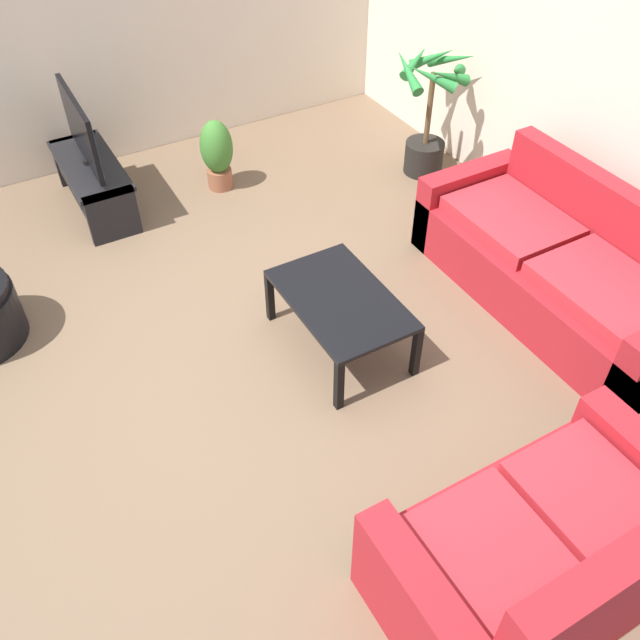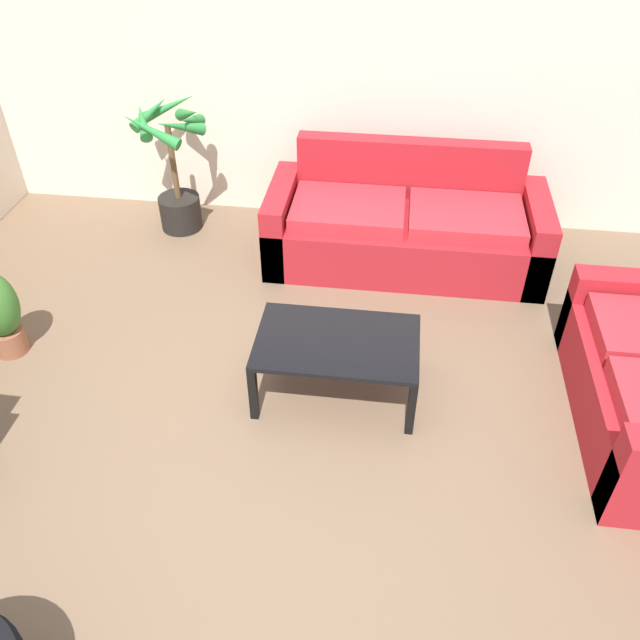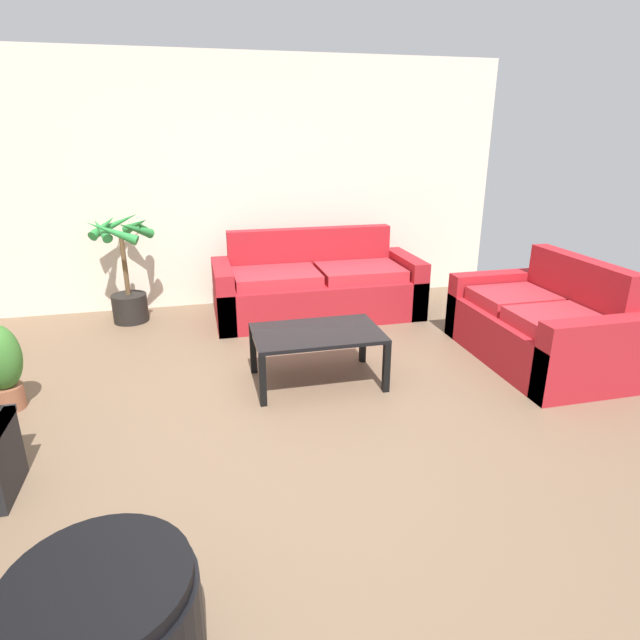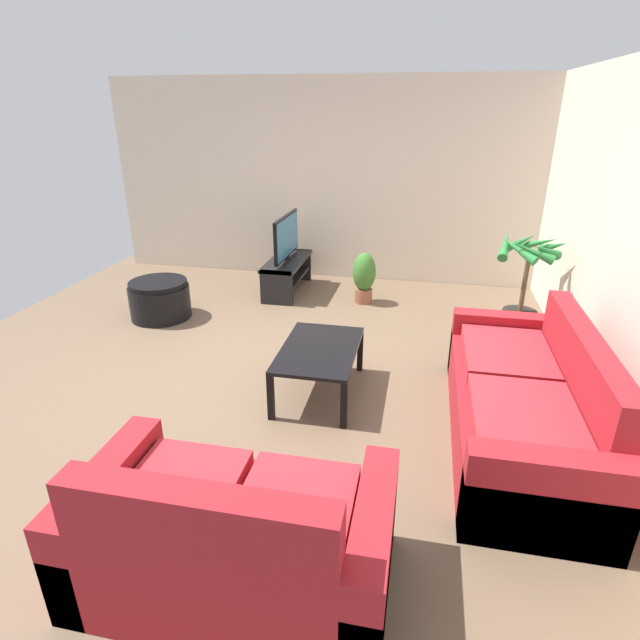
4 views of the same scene
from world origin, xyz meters
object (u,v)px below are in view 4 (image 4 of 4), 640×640
at_px(tv, 286,237).
at_px(ottoman, 160,299).
at_px(couch_main, 523,406).
at_px(tv_stand, 287,270).
at_px(coffee_table, 319,354).
at_px(potted_palm, 523,291).
at_px(couch_loveseat, 233,539).
at_px(potted_plant_small, 364,276).

height_order(tv, ottoman, tv).
distance_m(couch_main, tv_stand, 3.85).
height_order(couch_main, coffee_table, couch_main).
relative_size(tv_stand, coffee_table, 1.10).
xyz_separation_m(tv, potted_palm, (0.91, 2.82, -0.23)).
bearing_deg(tv, potted_palm, 72.14).
relative_size(tv_stand, tv, 1.13).
bearing_deg(tv_stand, couch_main, 41.67).
distance_m(couch_main, couch_loveseat, 2.28).
distance_m(potted_palm, ottoman, 4.07).
height_order(tv, potted_palm, potted_palm).
xyz_separation_m(tv_stand, ottoman, (1.19, -1.23, -0.07)).
bearing_deg(coffee_table, potted_plant_small, 177.53).
height_order(tv_stand, potted_plant_small, potted_plant_small).
bearing_deg(couch_loveseat, couch_main, 134.30).
bearing_deg(tv_stand, potted_plant_small, 78.58).
height_order(couch_loveseat, ottoman, couch_loveseat).
bearing_deg(ottoman, potted_plant_small, 113.14).
bearing_deg(couch_main, tv, -138.37).
bearing_deg(potted_palm, potted_plant_small, -111.49).
bearing_deg(tv_stand, tv, 88.90).
distance_m(tv, potted_palm, 2.97).
xyz_separation_m(couch_main, tv_stand, (-2.88, -2.56, -0.01)).
distance_m(couch_loveseat, tv_stand, 4.57).
xyz_separation_m(coffee_table, potted_palm, (-1.59, 1.86, 0.14)).
xyz_separation_m(couch_loveseat, potted_plant_small, (-4.26, 0.13, 0.05)).
bearing_deg(couch_loveseat, tv, -168.35).
relative_size(couch_loveseat, potted_palm, 1.39).
relative_size(coffee_table, potted_palm, 0.88).
bearing_deg(tv, potted_plant_small, 78.55).
distance_m(couch_loveseat, tv, 4.59).
bearing_deg(ottoman, tv, 134.06).
xyz_separation_m(tv, potted_plant_small, (0.21, 1.06, -0.40)).
bearing_deg(tv, couch_main, 41.63).
bearing_deg(potted_plant_small, tv_stand, -101.42).
xyz_separation_m(potted_palm, potted_plant_small, (-0.70, -1.77, -0.18)).
relative_size(tv_stand, potted_plant_small, 1.70).
xyz_separation_m(tv, ottoman, (1.19, -1.23, -0.53)).
height_order(tv_stand, tv, tv).
height_order(couch_main, tv_stand, couch_main).
xyz_separation_m(couch_loveseat, potted_palm, (-3.56, 1.90, 0.22)).
bearing_deg(potted_plant_small, coffee_table, -2.47).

